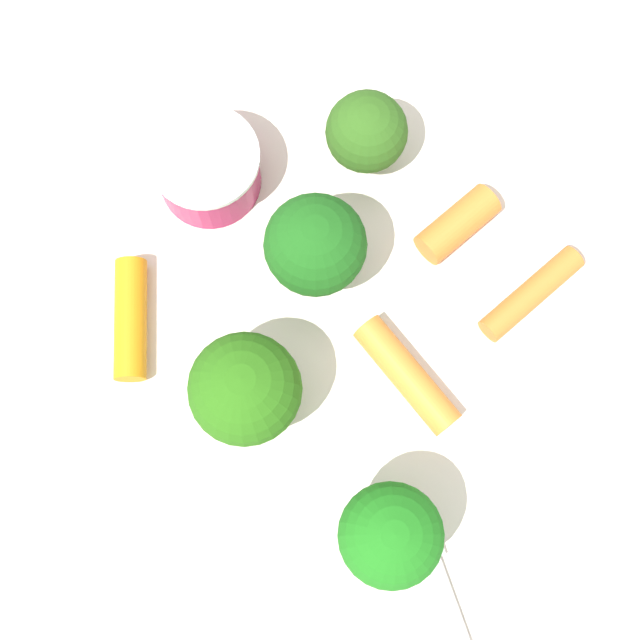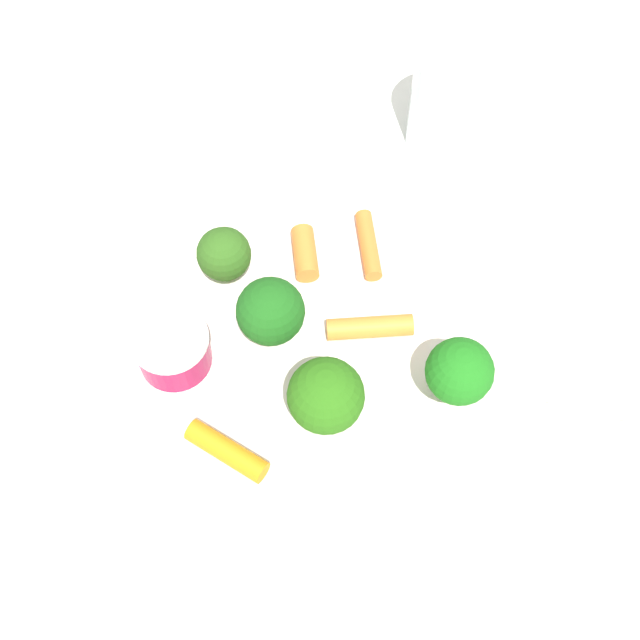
% 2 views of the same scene
% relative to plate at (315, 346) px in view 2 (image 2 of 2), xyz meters
% --- Properties ---
extents(ground_plane, '(2.40, 2.40, 0.00)m').
position_rel_plate_xyz_m(ground_plane, '(0.00, 0.00, -0.01)').
color(ground_plane, white).
extents(plate, '(0.30, 0.30, 0.01)m').
position_rel_plate_xyz_m(plate, '(0.00, 0.00, 0.00)').
color(plate, silver).
rests_on(plate, ground_plane).
extents(sauce_cup, '(0.05, 0.05, 0.03)m').
position_rel_plate_xyz_m(sauce_cup, '(-0.04, 0.08, 0.02)').
color(sauce_cup, '#970F40').
rests_on(sauce_cup, plate).
extents(broccoli_floret_0, '(0.04, 0.04, 0.06)m').
position_rel_plate_xyz_m(broccoli_floret_0, '(-0.01, -0.10, 0.04)').
color(broccoli_floret_0, '#91AB73').
rests_on(broccoli_floret_0, plate).
extents(broccoli_floret_1, '(0.05, 0.05, 0.06)m').
position_rel_plate_xyz_m(broccoli_floret_1, '(-0.05, -0.02, 0.04)').
color(broccoli_floret_1, '#91B666').
rests_on(broccoli_floret_1, plate).
extents(broccoli_floret_2, '(0.04, 0.04, 0.05)m').
position_rel_plate_xyz_m(broccoli_floret_2, '(0.03, 0.08, 0.03)').
color(broccoli_floret_2, '#83BB67').
rests_on(broccoli_floret_2, plate).
extents(broccoli_floret_3, '(0.04, 0.04, 0.06)m').
position_rel_plate_xyz_m(broccoli_floret_3, '(-0.01, 0.03, 0.04)').
color(broccoli_floret_3, '#7DA966').
rests_on(broccoli_floret_3, plate).
extents(carrot_stick_0, '(0.05, 0.03, 0.01)m').
position_rel_plate_xyz_m(carrot_stick_0, '(0.08, -0.01, 0.01)').
color(carrot_stick_0, orange).
rests_on(carrot_stick_0, plate).
extents(carrot_stick_1, '(0.04, 0.06, 0.01)m').
position_rel_plate_xyz_m(carrot_stick_1, '(0.02, -0.03, 0.01)').
color(carrot_stick_1, orange).
rests_on(carrot_stick_1, plate).
extents(carrot_stick_2, '(0.03, 0.06, 0.01)m').
position_rel_plate_xyz_m(carrot_stick_2, '(-0.09, 0.03, 0.01)').
color(carrot_stick_2, orange).
rests_on(carrot_stick_2, plate).
extents(carrot_stick_3, '(0.04, 0.03, 0.02)m').
position_rel_plate_xyz_m(carrot_stick_3, '(0.06, 0.03, 0.01)').
color(carrot_stick_3, orange).
rests_on(carrot_stick_3, plate).
extents(fork, '(0.02, 0.17, 0.00)m').
position_rel_plate_xyz_m(fork, '(0.01, -0.16, 0.01)').
color(fork, beige).
rests_on(fork, plate).
extents(drinking_glass, '(0.07, 0.07, 0.08)m').
position_rel_plate_xyz_m(drinking_glass, '(0.22, -0.04, 0.04)').
color(drinking_glass, silver).
rests_on(drinking_glass, ground_plane).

